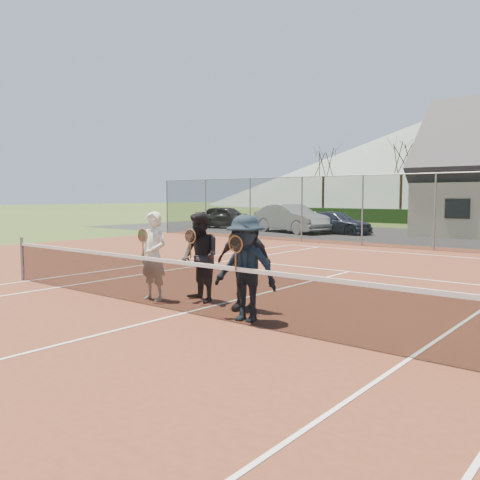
{
  "coord_description": "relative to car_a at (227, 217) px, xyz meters",
  "views": [
    {
      "loc": [
        6.44,
        -6.42,
        2.14
      ],
      "look_at": [
        0.05,
        1.5,
        1.25
      ],
      "focal_mm": 38.0,
      "sensor_mm": 36.0,
      "label": 1
    }
  ],
  "objects": [
    {
      "name": "ground",
      "position": [
        15.15,
        1.08,
        -0.74
      ],
      "size": [
        220.0,
        220.0,
        0.0
      ],
      "primitive_type": "plane",
      "color": "#32491A",
      "rests_on": "ground"
    },
    {
      "name": "court_surface",
      "position": [
        15.15,
        -18.92,
        -0.73
      ],
      "size": [
        30.0,
        30.0,
        0.02
      ],
      "primitive_type": "cube",
      "color": "#562819",
      "rests_on": "ground"
    },
    {
      "name": "tarmac_carpark",
      "position": [
        11.15,
        1.08,
        -0.73
      ],
      "size": [
        40.0,
        12.0,
        0.01
      ],
      "primitive_type": "cube",
      "color": "black",
      "rests_on": "ground"
    },
    {
      "name": "hill_west",
      "position": [
        -9.85,
        76.08,
        8.26
      ],
      "size": [
        110.0,
        110.0,
        18.0
      ],
      "primitive_type": "cone",
      "color": "slate",
      "rests_on": "ground"
    },
    {
      "name": "car_a",
      "position": [
        0.0,
        0.0,
        0.0
      ],
      "size": [
        4.55,
        2.42,
        1.47
      ],
      "primitive_type": "imported",
      "rotation": [
        0.0,
        0.0,
        1.73
      ],
      "color": "black",
      "rests_on": "ground"
    },
    {
      "name": "car_b",
      "position": [
        5.44,
        -0.64,
        0.09
      ],
      "size": [
        5.28,
        3.01,
        1.65
      ],
      "primitive_type": "imported",
      "rotation": [
        0.0,
        0.0,
        1.3
      ],
      "color": "gray",
      "rests_on": "ground"
    },
    {
      "name": "car_c",
      "position": [
        7.87,
        0.28,
        -0.12
      ],
      "size": [
        4.32,
        1.95,
        1.23
      ],
      "primitive_type": "imported",
      "rotation": [
        0.0,
        0.0,
        1.52
      ],
      "color": "#1B2136",
      "rests_on": "ground"
    },
    {
      "name": "court_markings",
      "position": [
        15.15,
        -18.92,
        -0.71
      ],
      "size": [
        11.03,
        23.83,
        0.01
      ],
      "color": "white",
      "rests_on": "court_surface"
    },
    {
      "name": "tennis_net",
      "position": [
        15.15,
        -18.92,
        -0.2
      ],
      "size": [
        11.68,
        0.08,
        1.1
      ],
      "color": "slate",
      "rests_on": "ground"
    },
    {
      "name": "perimeter_fence",
      "position": [
        15.15,
        -5.42,
        0.79
      ],
      "size": [
        30.07,
        0.07,
        3.02
      ],
      "color": "slate",
      "rests_on": "ground"
    },
    {
      "name": "tree_a",
      "position": [
        -0.85,
        14.08,
        5.06
      ],
      "size": [
        3.2,
        3.2,
        7.77
      ],
      "color": "#321C12",
      "rests_on": "ground"
    },
    {
      "name": "tree_b",
      "position": [
        6.15,
        14.08,
        5.06
      ],
      "size": [
        3.2,
        3.2,
        7.77
      ],
      "color": "#382014",
      "rests_on": "ground"
    },
    {
      "name": "player_a",
      "position": [
        13.81,
        -18.5,
        0.19
      ],
      "size": [
        0.68,
        0.51,
        1.8
      ],
      "color": "white",
      "rests_on": "court_surface"
    },
    {
      "name": "player_b",
      "position": [
        14.66,
        -18.02,
        0.18
      ],
      "size": [
        1.03,
        0.9,
        1.8
      ],
      "color": "black",
      "rests_on": "court_surface"
    },
    {
      "name": "player_c",
      "position": [
        15.81,
        -18.08,
        0.18
      ],
      "size": [
        1.13,
        0.7,
        1.8
      ],
      "color": "black",
      "rests_on": "court_surface"
    },
    {
      "name": "player_d",
      "position": [
        16.35,
        -18.69,
        0.18
      ],
      "size": [
        1.25,
        0.83,
        1.8
      ],
      "color": "black",
      "rests_on": "court_surface"
    }
  ]
}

